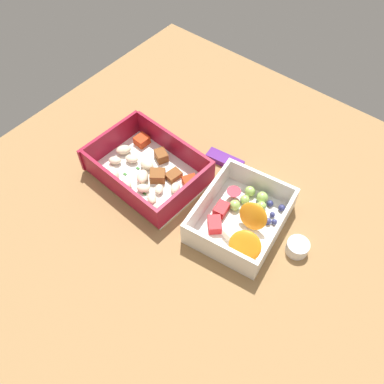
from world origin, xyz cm
name	(u,v)px	position (x,y,z in cm)	size (l,w,h in cm)	color
table_surface	(196,210)	(0.00, 0.00, 1.00)	(80.00, 80.00, 2.00)	#9E7547
pasta_container	(148,170)	(-10.92, -0.28, 3.69)	(20.16, 15.07, 5.46)	white
fruit_bowl	(242,219)	(8.00, 1.71, 3.87)	(15.14, 17.60, 5.71)	white
candy_bar	(225,160)	(-2.14, 11.08, 2.60)	(7.00, 2.40, 1.20)	#51197A
paper_cup_liner	(297,247)	(17.66, 3.29, 3.08)	(3.56, 3.56, 2.15)	white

